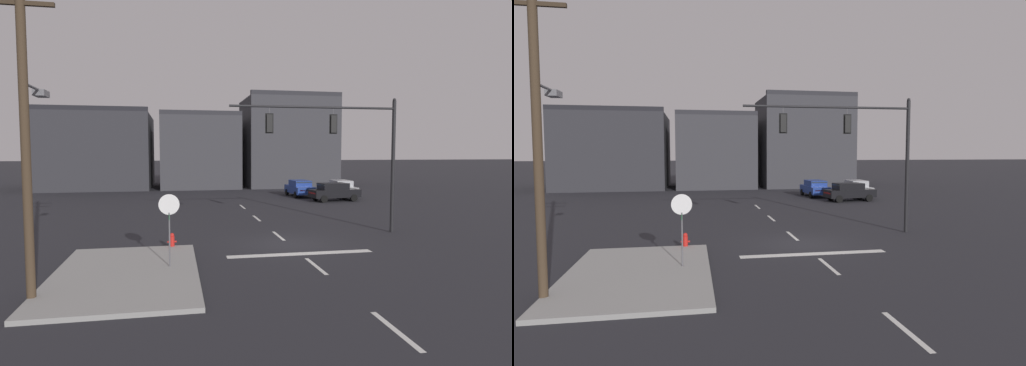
# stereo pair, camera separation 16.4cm
# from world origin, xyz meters

# --- Properties ---
(ground_plane) EXTENTS (400.00, 400.00, 0.00)m
(ground_plane) POSITION_xyz_m (0.00, 0.00, 0.00)
(ground_plane) COLOR #232328
(sidewalk_near_corner) EXTENTS (5.00, 8.00, 0.15)m
(sidewalk_near_corner) POSITION_xyz_m (-7.01, -4.00, 0.07)
(sidewalk_near_corner) COLOR gray
(sidewalk_near_corner) RESTS_ON ground
(stop_bar_paint) EXTENTS (6.40, 0.50, 0.01)m
(stop_bar_paint) POSITION_xyz_m (0.00, -2.00, 0.00)
(stop_bar_paint) COLOR silver
(stop_bar_paint) RESTS_ON ground
(lane_centreline) EXTENTS (0.16, 26.40, 0.01)m
(lane_centreline) POSITION_xyz_m (0.00, 2.00, 0.00)
(lane_centreline) COLOR silver
(lane_centreline) RESTS_ON ground
(signal_mast_near_side) EXTENTS (8.98, 0.45, 7.24)m
(signal_mast_near_side) POSITION_xyz_m (3.73, 1.93, 4.97)
(signal_mast_near_side) COLOR black
(signal_mast_near_side) RESTS_ON ground
(stop_sign) EXTENTS (0.76, 0.64, 2.83)m
(stop_sign) POSITION_xyz_m (-5.50, -3.52, 2.14)
(stop_sign) COLOR #56565B
(stop_sign) RESTS_ON ground
(car_lot_nearside) EXTENTS (4.60, 2.31, 1.61)m
(car_lot_nearside) POSITION_xyz_m (8.66, 16.43, 0.86)
(car_lot_nearside) COLOR black
(car_lot_nearside) RESTS_ON ground
(car_lot_middle) EXTENTS (2.02, 4.50, 1.61)m
(car_lot_middle) POSITION_xyz_m (6.74, 20.69, 0.86)
(car_lot_middle) COLOR navy
(car_lot_middle) RESTS_ON ground
(car_lot_farside) EXTENTS (2.04, 4.51, 1.61)m
(car_lot_farside) POSITION_xyz_m (10.66, 19.67, 0.86)
(car_lot_farside) COLOR #9EA0A5
(car_lot_farside) RESTS_ON ground
(utility_pole) EXTENTS (2.20, 2.08, 9.89)m
(utility_pole) POSITION_xyz_m (-9.43, -6.10, 5.34)
(utility_pole) COLOR #423323
(utility_pole) RESTS_ON ground
(fire_hydrant) EXTENTS (0.40, 0.30, 0.75)m
(fire_hydrant) POSITION_xyz_m (-5.44, -0.13, 0.33)
(fire_hydrant) COLOR red
(fire_hydrant) RESTS_ON ground
(building_row) EXTENTS (34.84, 13.51, 11.48)m
(building_row) POSITION_xyz_m (-3.75, 34.72, 4.76)
(building_row) COLOR #2D2D33
(building_row) RESTS_ON ground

